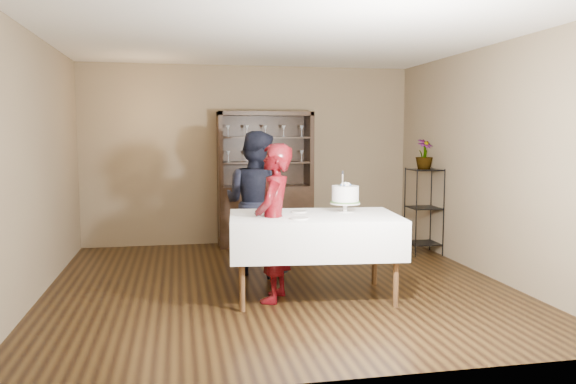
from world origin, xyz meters
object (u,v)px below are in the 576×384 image
object	(u,v)px
cake_table	(314,234)
man	(256,203)
woman	(274,223)
china_hutch	(265,201)
plant_etagere	(424,208)
cake	(345,196)
potted_plant	(424,154)

from	to	relation	value
cake_table	man	size ratio (longest dim) A/B	1.05
man	woman	bearing A→B (deg)	128.80
china_hutch	cake_table	world-z (taller)	china_hutch
plant_etagere	man	world-z (taller)	man
plant_etagere	cake_table	world-z (taller)	plant_etagere
woman	man	xyz separation A→B (m)	(-0.03, 1.12, 0.06)
china_hutch	cake	bearing A→B (deg)	-80.55
china_hutch	woman	world-z (taller)	china_hutch
cake_table	woman	bearing A→B (deg)	-175.68
china_hutch	potted_plant	distance (m)	2.43
woman	cake	xyz separation A→B (m)	(0.79, 0.16, 0.24)
china_hutch	cake_table	distance (m)	2.80
potted_plant	man	bearing A→B (deg)	-165.08
potted_plant	woman	bearing A→B (deg)	-143.68
plant_etagere	man	xyz separation A→B (m)	(-2.45, -0.65, 0.20)
cake_table	man	distance (m)	1.20
plant_etagere	cake_table	size ratio (longest dim) A/B	0.67
china_hutch	woman	distance (m)	2.85
cake	china_hutch	bearing A→B (deg)	99.45
woman	potted_plant	size ratio (longest dim) A/B	3.81
plant_etagere	cake	bearing A→B (deg)	-135.34
plant_etagere	potted_plant	size ratio (longest dim) A/B	2.89
china_hutch	plant_etagere	distance (m)	2.33
cake	woman	bearing A→B (deg)	-168.53
potted_plant	china_hutch	bearing A→B (deg)	152.89
cake	plant_etagere	bearing A→B (deg)	44.66
china_hutch	cake	world-z (taller)	china_hutch
woman	cake	bearing A→B (deg)	123.88
china_hutch	plant_etagere	bearing A→B (deg)	-26.83
woman	potted_plant	xyz separation A→B (m)	(2.41, 1.77, 0.60)
cake	potted_plant	bearing A→B (deg)	44.86
man	cake	size ratio (longest dim) A/B	3.92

